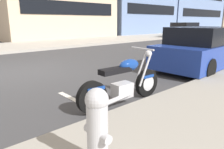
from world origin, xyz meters
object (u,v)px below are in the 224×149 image
at_px(car_opposite_curb, 184,31).
at_px(fire_hydrant, 97,126).
at_px(parked_motorcycle, 123,84).
at_px(parked_car_far_down_curb, 203,49).

xyz_separation_m(car_opposite_curb, fire_hydrant, (-18.23, -9.53, -0.12)).
xyz_separation_m(parked_motorcycle, car_opposite_curb, (16.55, 8.21, 0.30)).
distance_m(parked_car_far_down_curb, car_opposite_curb, 14.33).
height_order(parked_car_far_down_curb, car_opposite_curb, car_opposite_curb).
bearing_deg(fire_hydrant, parked_car_far_down_curb, 16.84).
xyz_separation_m(parked_motorcycle, parked_car_far_down_curb, (4.45, 0.54, 0.27)).
height_order(parked_motorcycle, parked_car_far_down_curb, parked_car_far_down_curb).
bearing_deg(parked_motorcycle, fire_hydrant, -139.21).
relative_size(parked_car_far_down_curb, car_opposite_curb, 0.96).
bearing_deg(parked_motorcycle, parked_car_far_down_curb, 9.46).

